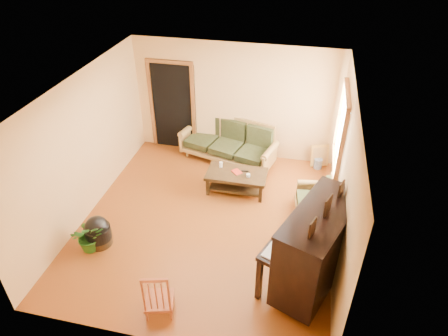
% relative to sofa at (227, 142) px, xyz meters
% --- Properties ---
extents(floor, '(5.00, 5.00, 0.00)m').
position_rel_sofa_xyz_m(floor, '(0.09, -2.16, -0.46)').
color(floor, '#602B0C').
rests_on(floor, ground).
extents(doorway, '(1.08, 0.16, 2.05)m').
position_rel_sofa_xyz_m(doorway, '(-1.36, 0.32, 0.57)').
color(doorway, black).
rests_on(doorway, floor).
extents(window, '(0.12, 1.36, 1.46)m').
position_rel_sofa_xyz_m(window, '(2.30, -0.86, 1.04)').
color(window, white).
rests_on(window, right_wall).
extents(sofa, '(2.30, 1.43, 0.92)m').
position_rel_sofa_xyz_m(sofa, '(0.00, 0.00, 0.00)').
color(sofa, olive).
rests_on(sofa, floor).
extents(coffee_table, '(1.20, 0.66, 0.44)m').
position_rel_sofa_xyz_m(coffee_table, '(0.43, -1.11, -0.24)').
color(coffee_table, black).
rests_on(coffee_table, floor).
extents(armchair, '(0.85, 0.88, 0.78)m').
position_rel_sofa_xyz_m(armchair, '(1.98, -1.53, -0.07)').
color(armchair, olive).
rests_on(armchair, floor).
extents(piano, '(1.49, 1.86, 1.44)m').
position_rel_sofa_xyz_m(piano, '(2.02, -3.20, 0.26)').
color(piano, black).
rests_on(piano, floor).
extents(footstool, '(0.50, 0.50, 0.42)m').
position_rel_sofa_xyz_m(footstool, '(-1.58, -3.13, -0.25)').
color(footstool, black).
rests_on(footstool, floor).
extents(red_chair, '(0.50, 0.53, 0.86)m').
position_rel_sofa_xyz_m(red_chair, '(-0.08, -4.18, -0.03)').
color(red_chair, brown).
rests_on(red_chair, floor).
extents(leaning_frame, '(0.40, 0.22, 0.53)m').
position_rel_sofa_xyz_m(leaning_frame, '(2.05, 0.20, -0.19)').
color(leaning_frame, gold).
rests_on(leaning_frame, floor).
extents(ceramic_crock, '(0.20, 0.20, 0.23)m').
position_rel_sofa_xyz_m(ceramic_crock, '(2.03, 0.10, -0.35)').
color(ceramic_crock, '#2E4B8A').
rests_on(ceramic_crock, floor).
extents(potted_plant, '(0.66, 0.62, 0.59)m').
position_rel_sofa_xyz_m(potted_plant, '(-1.66, -3.27, -0.16)').
color(potted_plant, '#205719').
rests_on(potted_plant, floor).
extents(book, '(0.25, 0.25, 0.02)m').
position_rel_sofa_xyz_m(book, '(0.37, -1.14, -0.01)').
color(book, '#A42515').
rests_on(book, coffee_table).
extents(candle, '(0.09, 0.09, 0.12)m').
position_rel_sofa_xyz_m(candle, '(0.07, -0.97, 0.04)').
color(candle, white).
rests_on(candle, coffee_table).
extents(glass_jar, '(0.09, 0.09, 0.05)m').
position_rel_sofa_xyz_m(glass_jar, '(0.68, -1.18, 0.00)').
color(glass_jar, white).
rests_on(glass_jar, coffee_table).
extents(remote, '(0.14, 0.05, 0.01)m').
position_rel_sofa_xyz_m(remote, '(0.58, -1.02, -0.02)').
color(remote, black).
rests_on(remote, coffee_table).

